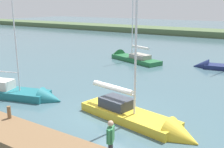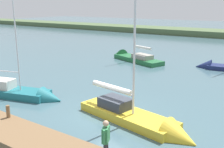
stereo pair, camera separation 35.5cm
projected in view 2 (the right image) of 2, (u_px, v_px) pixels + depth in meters
name	position (u px, v px, depth m)	size (l,w,h in m)	color
ground_plane	(107.00, 115.00, 16.04)	(200.00, 200.00, 0.00)	#42606B
dock_pier	(38.00, 146.00, 11.85)	(20.75, 2.14, 0.64)	brown
mooring_post_near	(8.00, 111.00, 13.99)	(0.19, 0.19, 0.65)	brown
sailboat_inner_slip	(141.00, 122.00, 14.60)	(7.50, 3.06, 7.92)	gold
sailboat_mid_channel	(131.00, 58.00, 31.79)	(8.08, 4.47, 9.49)	#236638
sailboat_outer_mooring	(22.00, 95.00, 19.03)	(7.00, 3.44, 7.34)	#1E6B75
person_on_dock	(106.00, 138.00, 9.89)	(0.37, 0.59, 1.65)	#28282D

